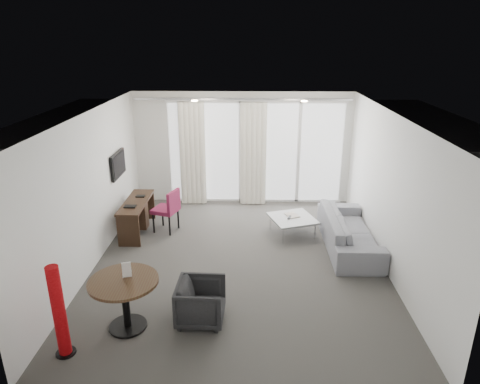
{
  "coord_description": "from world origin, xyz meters",
  "views": [
    {
      "loc": [
        0.18,
        -6.67,
        3.77
      ],
      "look_at": [
        0.0,
        0.6,
        1.1
      ],
      "focal_mm": 32.0,
      "sensor_mm": 36.0,
      "label": 1
    }
  ],
  "objects_px": {
    "sofa": "(349,231)",
    "round_table": "(126,304)",
    "coffee_table": "(292,226)",
    "rattan_chair_a": "(274,175)",
    "desk": "(137,217)",
    "red_lamp": "(59,312)",
    "desk_chair": "(165,210)",
    "rattan_chair_b": "(316,163)",
    "tub_armchair": "(201,302)"
  },
  "relations": [
    {
      "from": "sofa",
      "to": "desk",
      "type": "bearing_deg",
      "value": 82.42
    },
    {
      "from": "desk_chair",
      "to": "sofa",
      "type": "relative_size",
      "value": 0.4
    },
    {
      "from": "red_lamp",
      "to": "rattan_chair_b",
      "type": "height_order",
      "value": "red_lamp"
    },
    {
      "from": "round_table",
      "to": "sofa",
      "type": "relative_size",
      "value": 0.42
    },
    {
      "from": "red_lamp",
      "to": "sofa",
      "type": "relative_size",
      "value": 0.56
    },
    {
      "from": "desk",
      "to": "round_table",
      "type": "height_order",
      "value": "round_table"
    },
    {
      "from": "desk_chair",
      "to": "round_table",
      "type": "distance_m",
      "value": 3.1
    },
    {
      "from": "desk_chair",
      "to": "rattan_chair_b",
      "type": "xyz_separation_m",
      "value": [
        3.55,
        3.66,
        -0.05
      ]
    },
    {
      "from": "round_table",
      "to": "red_lamp",
      "type": "xyz_separation_m",
      "value": [
        -0.64,
        -0.54,
        0.25
      ]
    },
    {
      "from": "sofa",
      "to": "desk_chair",
      "type": "bearing_deg",
      "value": 80.16
    },
    {
      "from": "desk_chair",
      "to": "rattan_chair_b",
      "type": "bearing_deg",
      "value": 64.53
    },
    {
      "from": "desk",
      "to": "sofa",
      "type": "distance_m",
      "value": 4.18
    },
    {
      "from": "coffee_table",
      "to": "rattan_chair_b",
      "type": "xyz_separation_m",
      "value": [
        0.99,
        3.78,
        0.21
      ]
    },
    {
      "from": "round_table",
      "to": "tub_armchair",
      "type": "distance_m",
      "value": 1.01
    },
    {
      "from": "desk_chair",
      "to": "rattan_chair_a",
      "type": "xyz_separation_m",
      "value": [
        2.33,
        2.65,
        -0.08
      ]
    },
    {
      "from": "desk",
      "to": "round_table",
      "type": "relative_size",
      "value": 1.52
    },
    {
      "from": "desk_chair",
      "to": "coffee_table",
      "type": "height_order",
      "value": "desk_chair"
    },
    {
      "from": "desk",
      "to": "rattan_chair_b",
      "type": "xyz_separation_m",
      "value": [
        4.11,
        3.73,
        0.07
      ]
    },
    {
      "from": "rattan_chair_a",
      "to": "sofa",
      "type": "bearing_deg",
      "value": -86.72
    },
    {
      "from": "rattan_chair_a",
      "to": "coffee_table",
      "type": "bearing_deg",
      "value": -102.87
    },
    {
      "from": "tub_armchair",
      "to": "rattan_chair_b",
      "type": "height_order",
      "value": "rattan_chair_b"
    },
    {
      "from": "red_lamp",
      "to": "tub_armchair",
      "type": "relative_size",
      "value": 1.88
    },
    {
      "from": "desk",
      "to": "desk_chair",
      "type": "bearing_deg",
      "value": 6.95
    },
    {
      "from": "desk_chair",
      "to": "round_table",
      "type": "bearing_deg",
      "value": -70.49
    },
    {
      "from": "desk",
      "to": "round_table",
      "type": "distance_m",
      "value": 3.09
    },
    {
      "from": "desk",
      "to": "red_lamp",
      "type": "relative_size",
      "value": 1.13
    },
    {
      "from": "red_lamp",
      "to": "coffee_table",
      "type": "xyz_separation_m",
      "value": [
        3.15,
        3.51,
        -0.44
      ]
    },
    {
      "from": "desk",
      "to": "desk_chair",
      "type": "relative_size",
      "value": 1.58
    },
    {
      "from": "red_lamp",
      "to": "tub_armchair",
      "type": "distance_m",
      "value": 1.81
    },
    {
      "from": "desk_chair",
      "to": "red_lamp",
      "type": "distance_m",
      "value": 3.69
    },
    {
      "from": "desk_chair",
      "to": "red_lamp",
      "type": "relative_size",
      "value": 0.72
    },
    {
      "from": "desk_chair",
      "to": "tub_armchair",
      "type": "distance_m",
      "value": 3.11
    },
    {
      "from": "round_table",
      "to": "tub_armchair",
      "type": "xyz_separation_m",
      "value": [
        1.0,
        0.17,
        -0.07
      ]
    },
    {
      "from": "round_table",
      "to": "rattan_chair_a",
      "type": "xyz_separation_m",
      "value": [
        2.29,
        5.75,
        -0.0
      ]
    },
    {
      "from": "desk",
      "to": "sofa",
      "type": "bearing_deg",
      "value": -7.58
    },
    {
      "from": "rattan_chair_a",
      "to": "desk_chair",
      "type": "bearing_deg",
      "value": -148.87
    },
    {
      "from": "red_lamp",
      "to": "desk_chair",
      "type": "bearing_deg",
      "value": 80.7
    },
    {
      "from": "tub_armchair",
      "to": "coffee_table",
      "type": "bearing_deg",
      "value": -26.25
    },
    {
      "from": "desk",
      "to": "desk_chair",
      "type": "distance_m",
      "value": 0.58
    },
    {
      "from": "tub_armchair",
      "to": "sofa",
      "type": "xyz_separation_m",
      "value": [
        2.53,
        2.3,
        0.02
      ]
    },
    {
      "from": "round_table",
      "to": "coffee_table",
      "type": "bearing_deg",
      "value": 49.85
    },
    {
      "from": "desk",
      "to": "sofa",
      "type": "height_order",
      "value": "desk"
    },
    {
      "from": "coffee_table",
      "to": "sofa",
      "type": "height_order",
      "value": "sofa"
    },
    {
      "from": "coffee_table",
      "to": "rattan_chair_a",
      "type": "xyz_separation_m",
      "value": [
        -0.22,
        2.77,
        0.18
      ]
    },
    {
      "from": "desk_chair",
      "to": "tub_armchair",
      "type": "xyz_separation_m",
      "value": [
        1.04,
        -2.92,
        -0.14
      ]
    },
    {
      "from": "sofa",
      "to": "round_table",
      "type": "bearing_deg",
      "value": 125.08
    },
    {
      "from": "red_lamp",
      "to": "rattan_chair_b",
      "type": "distance_m",
      "value": 8.39
    },
    {
      "from": "desk",
      "to": "coffee_table",
      "type": "xyz_separation_m",
      "value": [
        3.12,
        -0.05,
        -0.15
      ]
    },
    {
      "from": "rattan_chair_b",
      "to": "coffee_table",
      "type": "bearing_deg",
      "value": -92.93
    },
    {
      "from": "round_table",
      "to": "red_lamp",
      "type": "height_order",
      "value": "red_lamp"
    }
  ]
}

